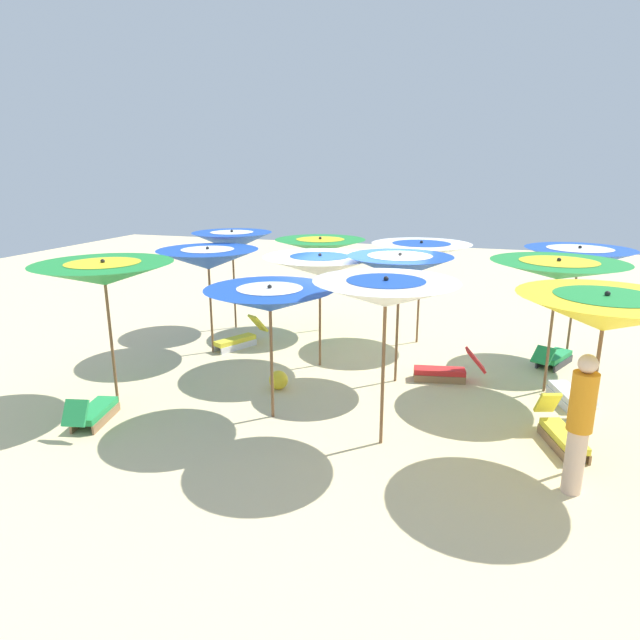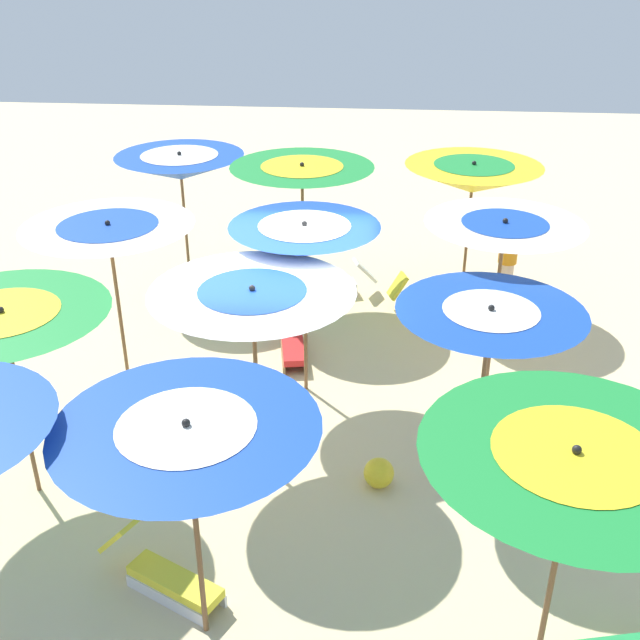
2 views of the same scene
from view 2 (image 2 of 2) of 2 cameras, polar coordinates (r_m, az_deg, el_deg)
ground at (r=10.03m, az=-3.57°, el=-7.51°), size 37.46×37.46×0.04m
beach_umbrella_0 at (r=12.44m, az=11.32°, el=10.34°), size 2.16×2.16×2.44m
beach_umbrella_1 at (r=12.13m, az=-1.34°, el=10.73°), size 2.26×2.26×2.43m
beach_umbrella_2 at (r=13.10m, az=-10.37°, el=11.18°), size 2.13×2.13×2.39m
beach_umbrella_3 at (r=9.86m, az=13.53°, el=6.10°), size 2.00×2.00×2.49m
beach_umbrella_4 at (r=9.61m, az=-1.16°, el=5.98°), size 1.90×1.90×2.45m
beach_umbrella_5 at (r=10.26m, az=-15.44°, el=5.99°), size 2.21×2.21×2.36m
beach_umbrella_6 at (r=8.26m, az=12.52°, el=-0.36°), size 2.01×2.01×2.19m
beach_umbrella_7 at (r=8.25m, az=-5.03°, el=1.04°), size 2.24×2.24×2.31m
beach_umbrella_8 at (r=8.35m, az=-22.51°, el=-0.37°), size 2.17×2.17×2.32m
beach_umbrella_9 at (r=5.84m, az=18.31°, el=-10.77°), size 2.24×2.24×2.48m
beach_umbrella_10 at (r=6.19m, az=-9.79°, el=-9.32°), size 2.13×2.13×2.32m
lounger_0 at (r=12.88m, az=7.97°, el=1.83°), size 1.29×0.70×0.63m
lounger_1 at (r=7.81m, az=-11.44°, el=-18.15°), size 1.35×0.88×0.67m
lounger_2 at (r=13.15m, az=1.21°, el=2.70°), size 1.29×0.69×0.62m
lounger_4 at (r=11.31m, az=-2.05°, el=-1.69°), size 0.55×1.35×0.66m
lounger_5 at (r=13.32m, az=-7.34°, el=2.75°), size 1.31×0.91×0.51m
beachgoer_0 at (r=12.72m, az=13.83°, el=4.65°), size 0.30×0.30×1.80m
beach_ball at (r=8.87m, az=4.41°, el=-11.30°), size 0.35×0.35×0.35m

